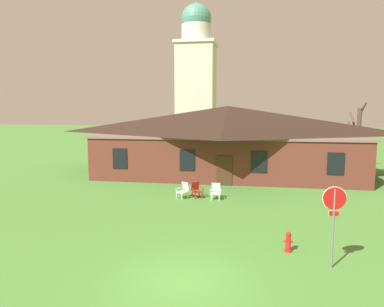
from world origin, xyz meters
name	(u,v)px	position (x,y,z in m)	size (l,w,h in m)	color
ground_plane	(183,282)	(0.00, 0.00, 0.00)	(200.00, 200.00, 0.00)	#477F33
brick_building	(228,139)	(0.00, 19.60, 2.87)	(20.97, 10.40, 5.63)	brown
dome_tower	(196,81)	(-5.43, 37.11, 8.99)	(5.18, 5.18, 19.63)	beige
stop_sign	(334,210)	(4.82, 1.83, 2.02)	(0.80, 0.12, 2.84)	slate
lawn_chair_by_porch	(183,190)	(-2.03, 10.58, 0.50)	(0.85, 0.87, 0.96)	silver
lawn_chair_near_door	(196,189)	(-1.27, 10.86, 0.50)	(0.84, 0.87, 0.96)	maroon
lawn_chair_left_end	(216,191)	(-0.07, 10.66, 0.50)	(0.65, 0.68, 0.96)	white
bare_tree_beside_building	(358,136)	(11.04, 22.68, 3.03)	(2.01, 1.78, 5.96)	brown
fire_hydrant	(288,242)	(3.49, 3.04, 0.38)	(0.36, 0.28, 0.79)	red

